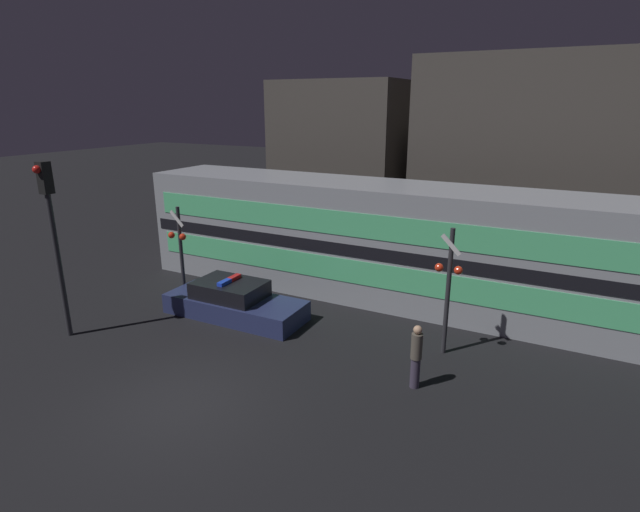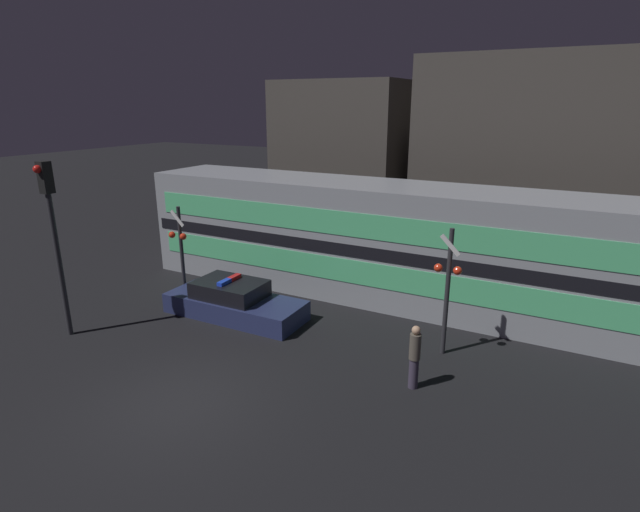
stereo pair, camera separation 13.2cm
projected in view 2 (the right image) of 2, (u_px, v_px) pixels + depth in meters
ground_plane at (179, 404)px, 11.83m from camera, size 120.00×120.00×0.00m
train at (400, 244)px, 17.62m from camera, size 20.03×3.19×4.11m
police_car at (234, 302)px, 16.60m from camera, size 4.77×1.85×1.31m
pedestrian at (415, 356)px, 12.27m from camera, size 0.28×0.28×1.68m
crossing_signal_near at (447, 285)px, 13.59m from camera, size 0.75×0.32×3.66m
crossing_signal_far at (180, 247)px, 17.71m from camera, size 0.75×0.32×3.38m
traffic_light_corner at (53, 226)px, 14.38m from camera, size 0.30×0.46×5.28m
building_left at (347, 160)px, 26.12m from camera, size 6.38×5.43×7.88m
building_center at (565, 162)px, 21.50m from camera, size 11.86×6.69×8.72m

